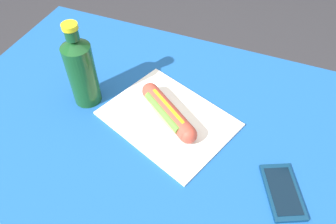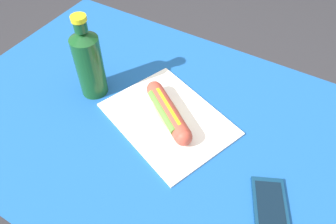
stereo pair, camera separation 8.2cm
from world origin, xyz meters
name	(u,v)px [view 1 (the left image)]	position (x,y,z in m)	size (l,w,h in m)	color
dining_table	(145,150)	(0.00, 0.00, 0.58)	(1.05, 0.77, 0.73)	brown
paper_wrapper	(168,119)	(-0.07, -0.02, 0.73)	(0.32, 0.24, 0.01)	white
hot_dog	(168,112)	(-0.07, -0.02, 0.76)	(0.19, 0.15, 0.05)	#DBB26B
cell_phone	(282,192)	(-0.38, 0.08, 0.74)	(0.12, 0.15, 0.01)	#0A2D4C
soda_bottle	(81,70)	(0.16, -0.01, 0.84)	(0.07, 0.07, 0.24)	#14471E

